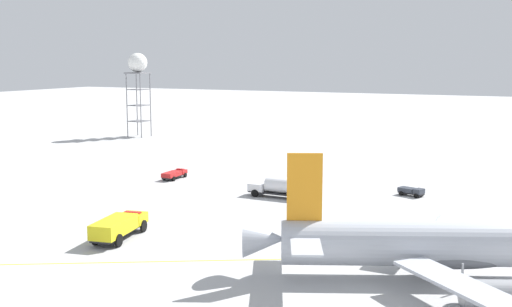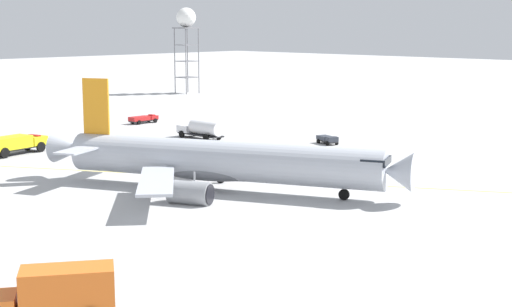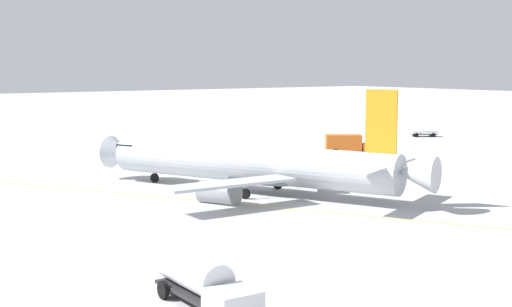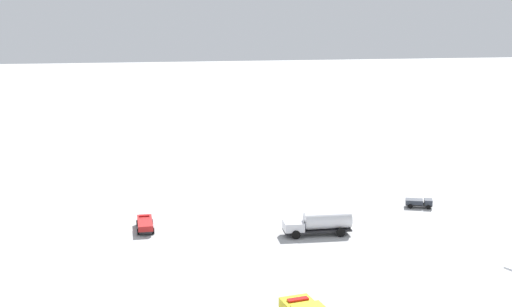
{
  "view_description": "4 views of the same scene",
  "coord_description": "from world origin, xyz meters",
  "px_view_note": "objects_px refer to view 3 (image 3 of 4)",
  "views": [
    {
      "loc": [
        -5.82,
        58.86,
        19.78
      ],
      "look_at": [
        36.11,
        -29.26,
        5.06
      ],
      "focal_mm": 44.01,
      "sensor_mm": 36.0,
      "label": 1
    },
    {
      "loc": [
        -57.84,
        56.5,
        17.42
      ],
      "look_at": [
        -0.86,
        -3.07,
        3.59
      ],
      "focal_mm": 54.51,
      "sensor_mm": 36.0,
      "label": 2
    },
    {
      "loc": [
        63.47,
        -43.08,
        13.73
      ],
      "look_at": [
        2.46,
        0.26,
        4.56
      ],
      "focal_mm": 50.29,
      "sensor_mm": 36.0,
      "label": 3
    },
    {
      "loc": [
        51.2,
        58.24,
        28.05
      ],
      "look_at": [
        36.11,
        -29.26,
        9.2
      ],
      "focal_mm": 49.09,
      "sensor_mm": 36.0,
      "label": 4
    }
  ],
  "objects_px": {
    "fuel_tanker_truck": "(202,280)",
    "pushback_tug_truck": "(425,132)",
    "catering_truck_truck": "(348,144)",
    "airliner_main": "(252,165)"
  },
  "relations": [
    {
      "from": "fuel_tanker_truck",
      "to": "pushback_tug_truck",
      "type": "height_order",
      "value": "fuel_tanker_truck"
    },
    {
      "from": "catering_truck_truck",
      "to": "airliner_main",
      "type": "bearing_deg",
      "value": -113.93
    },
    {
      "from": "catering_truck_truck",
      "to": "pushback_tug_truck",
      "type": "distance_m",
      "value": 33.91
    },
    {
      "from": "airliner_main",
      "to": "fuel_tanker_truck",
      "type": "bearing_deg",
      "value": 116.76
    },
    {
      "from": "airliner_main",
      "to": "catering_truck_truck",
      "type": "bearing_deg",
      "value": -82.38
    },
    {
      "from": "airliner_main",
      "to": "catering_truck_truck",
      "type": "relative_size",
      "value": 4.77
    },
    {
      "from": "airliner_main",
      "to": "catering_truck_truck",
      "type": "xyz_separation_m",
      "value": [
        -19.27,
        31.75,
        -1.35
      ]
    },
    {
      "from": "airliner_main",
      "to": "catering_truck_truck",
      "type": "distance_m",
      "value": 37.16
    },
    {
      "from": "fuel_tanker_truck",
      "to": "pushback_tug_truck",
      "type": "distance_m",
      "value": 105.77
    },
    {
      "from": "catering_truck_truck",
      "to": "fuel_tanker_truck",
      "type": "relative_size",
      "value": 0.95
    }
  ]
}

